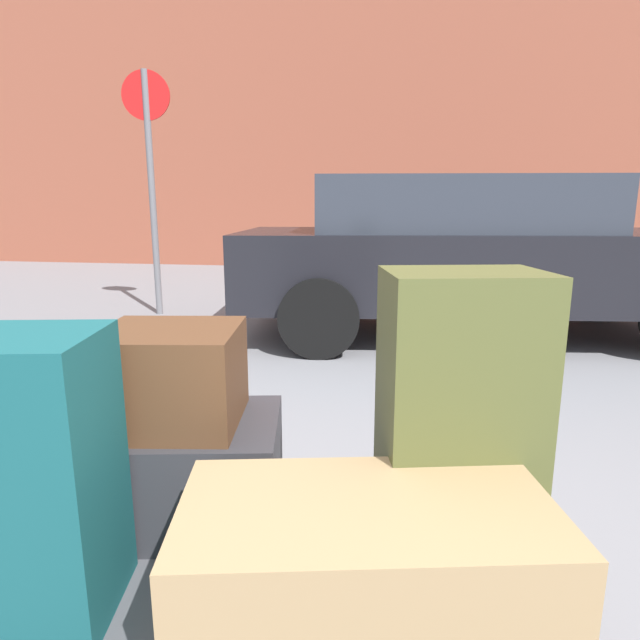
{
  "coord_description": "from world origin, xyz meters",
  "views": [
    {
      "loc": [
        0.38,
        -1.01,
        1.17
      ],
      "look_at": [
        0.0,
        1.2,
        0.69
      ],
      "focal_mm": 29.55,
      "sensor_mm": 36.0,
      "label": 1
    }
  ],
  "objects_px": {
    "suitcase_teal_stacked_top": "(23,479)",
    "parked_car": "(471,253)",
    "suitcase_olive_front_right": "(457,426)",
    "no_parking_sign": "(151,169)",
    "bollard_kerb_near": "(570,265)",
    "suitcase_charcoal_rear_right": "(177,469)",
    "luggage_cart": "(233,601)",
    "duffel_bag_brown_topmost_pile": "(171,376)",
    "duffel_bag_tan_center": "(366,579)"
  },
  "relations": [
    {
      "from": "suitcase_teal_stacked_top",
      "to": "parked_car",
      "type": "relative_size",
      "value": 0.13
    },
    {
      "from": "suitcase_olive_front_right",
      "to": "parked_car",
      "type": "relative_size",
      "value": 0.16
    },
    {
      "from": "suitcase_olive_front_right",
      "to": "no_parking_sign",
      "type": "relative_size",
      "value": 0.27
    },
    {
      "from": "suitcase_olive_front_right",
      "to": "bollard_kerb_near",
      "type": "xyz_separation_m",
      "value": [
        2.15,
        6.93,
        -0.34
      ]
    },
    {
      "from": "no_parking_sign",
      "to": "suitcase_charcoal_rear_right",
      "type": "bearing_deg",
      "value": -62.75
    },
    {
      "from": "luggage_cart",
      "to": "suitcase_olive_front_right",
      "type": "xyz_separation_m",
      "value": [
        0.5,
        0.13,
        0.42
      ]
    },
    {
      "from": "suitcase_olive_front_right",
      "to": "duffel_bag_brown_topmost_pile",
      "type": "distance_m",
      "value": 0.73
    },
    {
      "from": "luggage_cart",
      "to": "suitcase_teal_stacked_top",
      "type": "height_order",
      "value": "suitcase_teal_stacked_top"
    },
    {
      "from": "suitcase_charcoal_rear_right",
      "to": "parked_car",
      "type": "height_order",
      "value": "parked_car"
    },
    {
      "from": "parked_car",
      "to": "no_parking_sign",
      "type": "distance_m",
      "value": 3.42
    },
    {
      "from": "suitcase_olive_front_right",
      "to": "parked_car",
      "type": "xyz_separation_m",
      "value": [
        0.42,
        3.87,
        0.07
      ]
    },
    {
      "from": "bollard_kerb_near",
      "to": "no_parking_sign",
      "type": "bearing_deg",
      "value": -151.93
    },
    {
      "from": "parked_car",
      "to": "luggage_cart",
      "type": "bearing_deg",
      "value": -102.96
    },
    {
      "from": "parked_car",
      "to": "no_parking_sign",
      "type": "bearing_deg",
      "value": 173.34
    },
    {
      "from": "suitcase_teal_stacked_top",
      "to": "no_parking_sign",
      "type": "xyz_separation_m",
      "value": [
        -2.01,
        4.55,
        0.93
      ]
    },
    {
      "from": "suitcase_charcoal_rear_right",
      "to": "suitcase_olive_front_right",
      "type": "relative_size",
      "value": 0.79
    },
    {
      "from": "duffel_bag_brown_topmost_pile",
      "to": "bollard_kerb_near",
      "type": "xyz_separation_m",
      "value": [
        2.87,
        6.85,
        -0.39
      ]
    },
    {
      "from": "no_parking_sign",
      "to": "luggage_cart",
      "type": "bearing_deg",
      "value": -61.58
    },
    {
      "from": "suitcase_olive_front_right",
      "to": "parked_car",
      "type": "distance_m",
      "value": 3.9
    },
    {
      "from": "suitcase_teal_stacked_top",
      "to": "duffel_bag_tan_center",
      "type": "bearing_deg",
      "value": -11.23
    },
    {
      "from": "luggage_cart",
      "to": "parked_car",
      "type": "xyz_separation_m",
      "value": [
        0.92,
        4.0,
        0.49
      ]
    },
    {
      "from": "suitcase_olive_front_right",
      "to": "duffel_bag_brown_topmost_pile",
      "type": "xyz_separation_m",
      "value": [
        -0.72,
        0.08,
        0.05
      ]
    },
    {
      "from": "parked_car",
      "to": "no_parking_sign",
      "type": "height_order",
      "value": "no_parking_sign"
    },
    {
      "from": "bollard_kerb_near",
      "to": "suitcase_teal_stacked_top",
      "type": "bearing_deg",
      "value": -112.64
    },
    {
      "from": "duffel_bag_tan_center",
      "to": "duffel_bag_brown_topmost_pile",
      "type": "height_order",
      "value": "duffel_bag_brown_topmost_pile"
    },
    {
      "from": "no_parking_sign",
      "to": "duffel_bag_brown_topmost_pile",
      "type": "bearing_deg",
      "value": -62.75
    },
    {
      "from": "suitcase_charcoal_rear_right",
      "to": "suitcase_olive_front_right",
      "type": "height_order",
      "value": "suitcase_olive_front_right"
    },
    {
      "from": "luggage_cart",
      "to": "bollard_kerb_near",
      "type": "xyz_separation_m",
      "value": [
        2.65,
        7.07,
        0.08
      ]
    },
    {
      "from": "suitcase_olive_front_right",
      "to": "duffel_bag_tan_center",
      "type": "bearing_deg",
      "value": -134.29
    },
    {
      "from": "luggage_cart",
      "to": "parked_car",
      "type": "distance_m",
      "value": 4.14
    },
    {
      "from": "duffel_bag_tan_center",
      "to": "suitcase_olive_front_right",
      "type": "relative_size",
      "value": 0.97
    },
    {
      "from": "duffel_bag_brown_topmost_pile",
      "to": "no_parking_sign",
      "type": "relative_size",
      "value": 0.14
    },
    {
      "from": "suitcase_charcoal_rear_right",
      "to": "duffel_bag_brown_topmost_pile",
      "type": "height_order",
      "value": "duffel_bag_brown_topmost_pile"
    },
    {
      "from": "bollard_kerb_near",
      "to": "parked_car",
      "type": "bearing_deg",
      "value": -119.38
    },
    {
      "from": "luggage_cart",
      "to": "duffel_bag_brown_topmost_pile",
      "type": "relative_size",
      "value": 3.98
    },
    {
      "from": "luggage_cart",
      "to": "suitcase_teal_stacked_top",
      "type": "distance_m",
      "value": 0.55
    },
    {
      "from": "luggage_cart",
      "to": "duffel_bag_brown_topmost_pile",
      "type": "bearing_deg",
      "value": 136.37
    },
    {
      "from": "luggage_cart",
      "to": "parked_car",
      "type": "bearing_deg",
      "value": 77.04
    },
    {
      "from": "suitcase_olive_front_right",
      "to": "parked_car",
      "type": "bearing_deg",
      "value": 70.87
    },
    {
      "from": "suitcase_olive_front_right",
      "to": "suitcase_charcoal_rear_right",
      "type": "bearing_deg",
      "value": 160.59
    },
    {
      "from": "suitcase_olive_front_right",
      "to": "luggage_cart",
      "type": "bearing_deg",
      "value": -178.02
    },
    {
      "from": "luggage_cart",
      "to": "suitcase_teal_stacked_top",
      "type": "bearing_deg",
      "value": -156.01
    },
    {
      "from": "suitcase_olive_front_right",
      "to": "no_parking_sign",
      "type": "bearing_deg",
      "value": 111.13
    },
    {
      "from": "duffel_bag_tan_center",
      "to": "parked_car",
      "type": "xyz_separation_m",
      "value": [
        0.6,
        4.16,
        0.26
      ]
    },
    {
      "from": "duffel_bag_tan_center",
      "to": "duffel_bag_brown_topmost_pile",
      "type": "relative_size",
      "value": 1.93
    },
    {
      "from": "suitcase_olive_front_right",
      "to": "duffel_bag_brown_topmost_pile",
      "type": "relative_size",
      "value": 1.99
    },
    {
      "from": "suitcase_charcoal_rear_right",
      "to": "suitcase_teal_stacked_top",
      "type": "bearing_deg",
      "value": -121.91
    },
    {
      "from": "duffel_bag_brown_topmost_pile",
      "to": "parked_car",
      "type": "height_order",
      "value": "parked_car"
    },
    {
      "from": "duffel_bag_tan_center",
      "to": "suitcase_olive_front_right",
      "type": "height_order",
      "value": "suitcase_olive_front_right"
    },
    {
      "from": "duffel_bag_tan_center",
      "to": "parked_car",
      "type": "bearing_deg",
      "value": 69.61
    }
  ]
}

